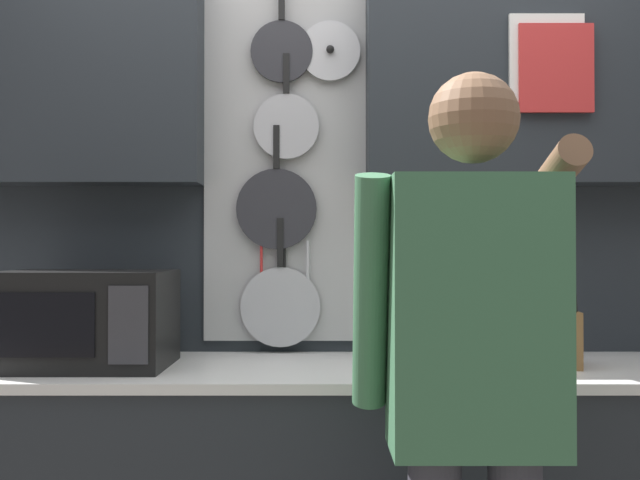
{
  "coord_description": "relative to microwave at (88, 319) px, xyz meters",
  "views": [
    {
      "loc": [
        -0.04,
        -2.21,
        1.27
      ],
      "look_at": [
        -0.05,
        0.2,
        1.31
      ],
      "focal_mm": 40.0,
      "sensor_mm": 36.0,
      "label": 1
    }
  ],
  "objects": [
    {
      "name": "microwave",
      "position": [
        0.0,
        0.0,
        0.0
      ],
      "size": [
        0.51,
        0.36,
        0.29
      ],
      "color": "black",
      "rests_on": "base_cabinet_counter"
    },
    {
      "name": "back_wall_unit",
      "position": [
        0.78,
        0.3,
        0.43
      ],
      "size": [
        3.08,
        0.23,
        2.38
      ],
      "color": "#23282D",
      "rests_on": "ground_plane"
    },
    {
      "name": "person",
      "position": [
        1.06,
        -0.56,
        -0.06
      ],
      "size": [
        0.54,
        0.64,
        1.67
      ],
      "color": "#383842",
      "rests_on": "ground_plane"
    },
    {
      "name": "knife_block",
      "position": [
        1.45,
        0.0,
        -0.06
      ],
      "size": [
        0.13,
        0.16,
        0.25
      ],
      "color": "brown",
      "rests_on": "base_cabinet_counter"
    }
  ]
}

